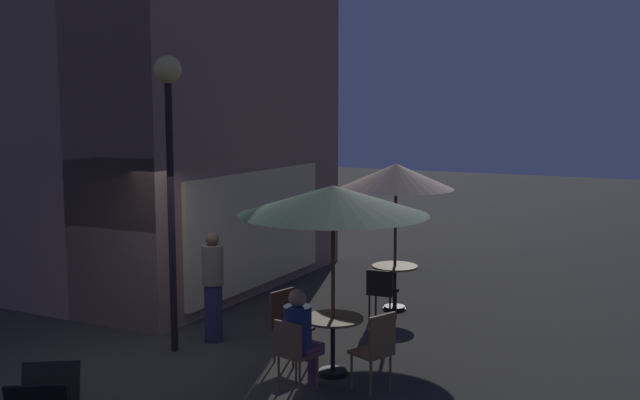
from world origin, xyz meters
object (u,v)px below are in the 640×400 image
object	(u,v)px
cafe_chair_0	(287,320)
patron_standing_1	(213,287)
patron_seated_0	(300,333)
cafe_table_1	(395,277)
patio_umbrella_0	(333,201)
cafe_chair_3	(381,289)
cafe_chair_1	(293,349)
cafe_chair_2	(377,346)
patio_umbrella_1	(396,177)
street_lamp_near_corner	(169,130)
cafe_table_0	(333,332)

from	to	relation	value
cafe_chair_0	patron_standing_1	size ratio (longest dim) A/B	0.59
patron_seated_0	cafe_table_1	bearing A→B (deg)	15.01
patio_umbrella_0	cafe_chair_3	bearing A→B (deg)	8.08
cafe_chair_1	cafe_chair_3	distance (m)	3.27
cafe_chair_2	cafe_chair_3	size ratio (longest dim) A/B	1.16
cafe_chair_0	patron_seated_0	world-z (taller)	patron_seated_0
cafe_table_1	patron_seated_0	distance (m)	3.92
patron_standing_1	cafe_chair_1	bearing A→B (deg)	-68.43
cafe_chair_3	patio_umbrella_1	bearing A→B (deg)	-0.00
cafe_table_1	cafe_chair_2	size ratio (longest dim) A/B	0.78
street_lamp_near_corner	patio_umbrella_0	xyz separation A→B (m)	(0.20, -2.41, -0.86)
patron_standing_1	cafe_chair_0	bearing A→B (deg)	-46.46
patio_umbrella_0	cafe_chair_0	world-z (taller)	patio_umbrella_0
cafe_chair_0	cafe_chair_2	size ratio (longest dim) A/B	0.97
patio_umbrella_0	cafe_chair_2	bearing A→B (deg)	-112.71
cafe_table_1	cafe_chair_0	bearing A→B (deg)	173.03
patio_umbrella_1	cafe_chair_2	world-z (taller)	patio_umbrella_1
cafe_table_0	cafe_chair_3	size ratio (longest dim) A/B	0.92
patio_umbrella_1	cafe_chair_3	bearing A→B (deg)	-174.64
cafe_chair_0	cafe_chair_1	world-z (taller)	cafe_chair_0
cafe_chair_1	patron_standing_1	size ratio (longest dim) A/B	0.56
cafe_chair_0	patron_standing_1	distance (m)	1.42
street_lamp_near_corner	cafe_table_0	xyz separation A→B (m)	(0.20, -2.41, -2.57)
cafe_chair_0	cafe_chair_1	bearing A→B (deg)	-42.38
street_lamp_near_corner	cafe_chair_1	world-z (taller)	street_lamp_near_corner
street_lamp_near_corner	patron_seated_0	world-z (taller)	street_lamp_near_corner
cafe_table_1	cafe_chair_2	xyz separation A→B (m)	(-3.56, -1.17, 0.02)
street_lamp_near_corner	cafe_chair_0	distance (m)	3.06
patio_umbrella_0	cafe_chair_2	xyz separation A→B (m)	(-0.31, -0.74, -1.68)
patron_standing_1	street_lamp_near_corner	bearing A→B (deg)	-149.17
cafe_chair_2	cafe_chair_1	bearing A→B (deg)	50.80
patio_umbrella_1	cafe_chair_0	size ratio (longest dim) A/B	2.59
cafe_chair_3	patron_standing_1	bearing A→B (deg)	133.18
cafe_chair_0	patio_umbrella_1	bearing A→B (deg)	97.50
patio_umbrella_1	cafe_chair_3	xyz separation A→B (m)	(-0.77, -0.07, -1.75)
cafe_table_0	patron_standing_1	distance (m)	2.23
patio_umbrella_0	patron_standing_1	xyz separation A→B (m)	(0.42, 2.17, -1.45)
patio_umbrella_1	patron_standing_1	xyz separation A→B (m)	(-2.83, 1.75, -1.45)
cafe_table_0	cafe_chair_3	distance (m)	2.50
cafe_chair_0	cafe_chair_3	bearing A→B (deg)	93.42
patio_umbrella_1	patio_umbrella_0	bearing A→B (deg)	-172.56
patio_umbrella_1	patron_seated_0	bearing A→B (deg)	-175.57
cafe_table_0	patron_seated_0	distance (m)	0.68
cafe_chair_0	cafe_chair_1	distance (m)	1.19
street_lamp_near_corner	cafe_chair_1	distance (m)	3.49
cafe_table_1	patron_standing_1	bearing A→B (deg)	148.29
cafe_table_0	street_lamp_near_corner	bearing A→B (deg)	94.64
patron_standing_1	patio_umbrella_0	bearing A→B (deg)	-48.56
street_lamp_near_corner	cafe_chair_3	distance (m)	4.27
cafe_chair_1	patio_umbrella_1	bearing A→B (deg)	14.51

